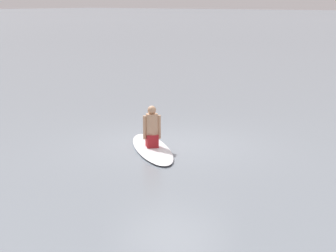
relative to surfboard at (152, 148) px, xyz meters
The scene contains 3 objects.
ground_plane 0.70m from the surfboard, 94.16° to the right, with size 400.00×400.00×0.00m, color gray.
surfboard is the anchor object (origin of this frame).
person_paddler 0.48m from the surfboard, behind, with size 0.42×0.41×0.98m.
Camera 1 is at (-8.41, 11.17, 3.45)m, focal length 63.03 mm.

